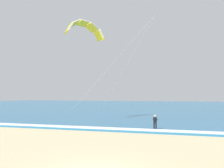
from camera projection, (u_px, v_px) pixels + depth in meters
name	position (u px, v px, depth m)	size (l,w,h in m)	color
sea	(180.00, 106.00, 82.25)	(200.00, 120.00, 0.20)	teal
surf_foam	(146.00, 130.00, 26.11)	(200.00, 1.63, 0.04)	white
surfboard	(155.00, 131.00, 26.74)	(0.61, 1.44, 0.09)	#239EC6
kitesurfer	(155.00, 122.00, 26.80)	(0.56, 0.56, 1.69)	black
kite_primary	(84.00, 28.00, 35.46)	(12.18, 7.82, 12.71)	yellow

